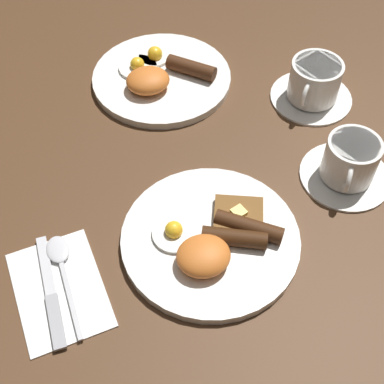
{
  "coord_description": "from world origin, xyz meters",
  "views": [
    {
      "loc": [
        -0.15,
        -0.42,
        0.69
      ],
      "look_at": [
        -0.0,
        0.08,
        0.03
      ],
      "focal_mm": 50.0,
      "sensor_mm": 36.0,
      "label": 1
    }
  ],
  "objects_px": {
    "breakfast_plate_far": "(160,77)",
    "breakfast_plate_near": "(212,239)",
    "knife": "(51,296)",
    "spoon": "(60,259)",
    "teacup_near": "(349,163)",
    "teacup_far": "(314,84)"
  },
  "relations": [
    {
      "from": "breakfast_plate_far",
      "to": "breakfast_plate_near",
      "type": "bearing_deg",
      "value": -92.56
    },
    {
      "from": "breakfast_plate_near",
      "to": "breakfast_plate_far",
      "type": "distance_m",
      "value": 0.39
    },
    {
      "from": "breakfast_plate_near",
      "to": "breakfast_plate_far",
      "type": "bearing_deg",
      "value": 87.44
    },
    {
      "from": "breakfast_plate_near",
      "to": "knife",
      "type": "height_order",
      "value": "breakfast_plate_near"
    },
    {
      "from": "knife",
      "to": "spoon",
      "type": "distance_m",
      "value": 0.06
    },
    {
      "from": "teacup_near",
      "to": "teacup_far",
      "type": "xyz_separation_m",
      "value": [
        0.03,
        0.19,
        0.0
      ]
    },
    {
      "from": "teacup_far",
      "to": "breakfast_plate_near",
      "type": "bearing_deg",
      "value": -137.17
    },
    {
      "from": "teacup_near",
      "to": "teacup_far",
      "type": "relative_size",
      "value": 0.98
    },
    {
      "from": "breakfast_plate_near",
      "to": "breakfast_plate_far",
      "type": "xyz_separation_m",
      "value": [
        0.02,
        0.38,
        -0.0
      ]
    },
    {
      "from": "breakfast_plate_near",
      "to": "teacup_far",
      "type": "xyz_separation_m",
      "value": [
        0.28,
        0.26,
        0.02
      ]
    },
    {
      "from": "breakfast_plate_far",
      "to": "teacup_near",
      "type": "distance_m",
      "value": 0.4
    },
    {
      "from": "breakfast_plate_near",
      "to": "teacup_far",
      "type": "height_order",
      "value": "teacup_far"
    },
    {
      "from": "teacup_near",
      "to": "knife",
      "type": "relative_size",
      "value": 0.82
    },
    {
      "from": "teacup_near",
      "to": "spoon",
      "type": "xyz_separation_m",
      "value": [
        -0.48,
        -0.03,
        -0.03
      ]
    },
    {
      "from": "spoon",
      "to": "breakfast_plate_far",
      "type": "bearing_deg",
      "value": -38.43
    },
    {
      "from": "breakfast_plate_near",
      "to": "teacup_near",
      "type": "height_order",
      "value": "teacup_near"
    },
    {
      "from": "breakfast_plate_far",
      "to": "spoon",
      "type": "distance_m",
      "value": 0.43
    },
    {
      "from": "breakfast_plate_far",
      "to": "teacup_near",
      "type": "bearing_deg",
      "value": -53.75
    },
    {
      "from": "breakfast_plate_near",
      "to": "teacup_far",
      "type": "relative_size",
      "value": 1.76
    },
    {
      "from": "breakfast_plate_far",
      "to": "knife",
      "type": "height_order",
      "value": "breakfast_plate_far"
    },
    {
      "from": "breakfast_plate_near",
      "to": "teacup_far",
      "type": "distance_m",
      "value": 0.38
    },
    {
      "from": "teacup_far",
      "to": "spoon",
      "type": "xyz_separation_m",
      "value": [
        -0.5,
        -0.23,
        -0.03
      ]
    }
  ]
}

